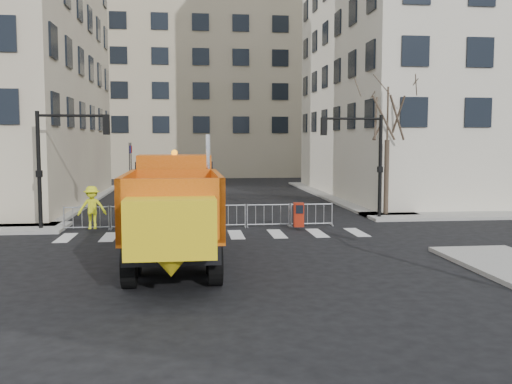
{
  "coord_description": "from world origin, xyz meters",
  "views": [
    {
      "loc": [
        -1.27,
        -18.98,
        4.08
      ],
      "look_at": [
        1.22,
        2.5,
        2.13
      ],
      "focal_mm": 40.0,
      "sensor_mm": 36.0,
      "label": 1
    }
  ],
  "objects": [
    {
      "name": "plow_truck",
      "position": [
        -1.8,
        -0.44,
        1.91
      ],
      "size": [
        3.63,
        11.1,
        4.3
      ],
      "rotation": [
        0.0,
        0.0,
        1.58
      ],
      "color": "black",
      "rests_on": "ground"
    },
    {
      "name": "cop_a",
      "position": [
        -3.33,
        5.1,
        0.92
      ],
      "size": [
        0.77,
        0.63,
        1.84
      ],
      "primitive_type": "imported",
      "rotation": [
        0.0,
        0.0,
        3.46
      ],
      "color": "black",
      "rests_on": "ground"
    },
    {
      "name": "worker",
      "position": [
        -5.63,
        6.9,
        1.11
      ],
      "size": [
        1.3,
        0.83,
        1.92
      ],
      "primitive_type": "imported",
      "rotation": [
        0.0,
        0.0,
        0.09
      ],
      "color": "yellow",
      "rests_on": "sidewalk_back"
    },
    {
      "name": "sidewalk_back",
      "position": [
        0.0,
        8.5,
        0.07
      ],
      "size": [
        64.0,
        5.0,
        0.15
      ],
      "primitive_type": "cube",
      "color": "gray",
      "rests_on": "ground"
    },
    {
      "name": "ground",
      "position": [
        0.0,
        0.0,
        0.0
      ],
      "size": [
        120.0,
        120.0,
        0.0
      ],
      "primitive_type": "plane",
      "color": "black",
      "rests_on": "ground"
    },
    {
      "name": "street_tree",
      "position": [
        9.2,
        10.5,
        3.75
      ],
      "size": [
        3.0,
        3.0,
        7.5
      ],
      "primitive_type": null,
      "color": "#382B21",
      "rests_on": "ground"
    },
    {
      "name": "cop_c",
      "position": [
        -2.33,
        4.04,
        1.03
      ],
      "size": [
        1.31,
        0.98,
        2.07
      ],
      "primitive_type": "imported",
      "rotation": [
        0.0,
        0.0,
        3.58
      ],
      "color": "black",
      "rests_on": "ground"
    },
    {
      "name": "crowd_barriers",
      "position": [
        -0.75,
        7.6,
        0.55
      ],
      "size": [
        12.6,
        0.6,
        1.1
      ],
      "primitive_type": null,
      "color": "#9EA0A5",
      "rests_on": "ground"
    },
    {
      "name": "newspaper_box",
      "position": [
        3.66,
        6.5,
        0.7
      ],
      "size": [
        0.47,
        0.42,
        1.1
      ],
      "primitive_type": "cube",
      "rotation": [
        0.0,
        0.0,
        -0.05
      ],
      "color": "maroon",
      "rests_on": "sidewalk_back"
    },
    {
      "name": "traffic_light_left",
      "position": [
        -8.0,
        7.5,
        2.7
      ],
      "size": [
        0.18,
        0.18,
        5.4
      ],
      "primitive_type": "cylinder",
      "color": "black",
      "rests_on": "ground"
    },
    {
      "name": "traffic_light_right",
      "position": [
        8.5,
        9.5,
        2.7
      ],
      "size": [
        0.18,
        0.18,
        5.4
      ],
      "primitive_type": "cylinder",
      "color": "black",
      "rests_on": "ground"
    },
    {
      "name": "building_far",
      "position": [
        0.0,
        52.0,
        12.0
      ],
      "size": [
        30.0,
        18.0,
        24.0
      ],
      "primitive_type": "cube",
      "color": "tan",
      "rests_on": "ground"
    },
    {
      "name": "cop_b",
      "position": [
        -2.58,
        5.6,
        1.0
      ],
      "size": [
        1.02,
        0.82,
        1.99
      ],
      "primitive_type": "imported",
      "rotation": [
        0.0,
        0.0,
        3.07
      ],
      "color": "black",
      "rests_on": "ground"
    }
  ]
}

